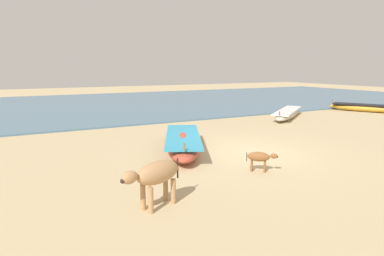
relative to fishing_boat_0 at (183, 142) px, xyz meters
name	(u,v)px	position (x,y,z in m)	size (l,w,h in m)	color
ground	(246,153)	(1.78, -1.17, -0.30)	(80.00, 80.00, 0.00)	tan
sea_water	(118,103)	(1.78, 15.41, -0.26)	(60.00, 20.00, 0.08)	slate
fishing_boat_0	(183,142)	(0.00, 0.00, 0.00)	(2.92, 4.56, 0.76)	#B74733
fishing_boat_2	(288,113)	(8.52, 3.98, -0.06)	(4.56, 3.68, 0.64)	beige
fishing_boat_3	(367,108)	(14.86, 3.53, -0.04)	(3.00, 4.49, 0.68)	gold
cow_adult_tan	(156,175)	(-2.45, -3.85, 0.39)	(1.44, 0.80, 0.96)	tan
calf_near_brown	(260,157)	(0.90, -2.96, 0.09)	(0.73, 0.66, 0.55)	brown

